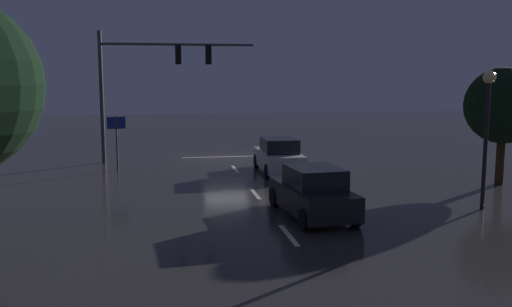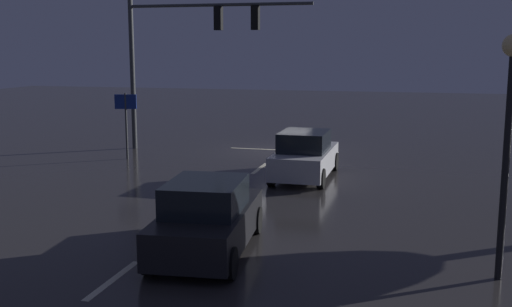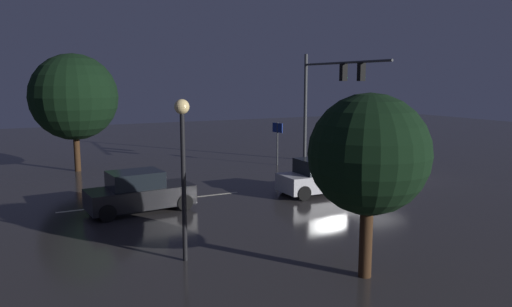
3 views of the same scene
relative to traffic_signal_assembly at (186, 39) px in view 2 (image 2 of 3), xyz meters
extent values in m
plane|color=#2D2B2B|center=(-4.19, -0.74, -4.96)|extent=(80.00, 80.00, 0.00)
cylinder|color=#383A3D|center=(2.61, 0.01, -1.40)|extent=(0.22, 0.22, 7.11)
cylinder|color=#383A3D|center=(-1.52, 0.01, 1.46)|extent=(8.26, 0.14, 0.14)
cube|color=black|center=(-1.52, 0.01, 0.89)|extent=(0.32, 0.36, 1.00)
sphere|color=black|center=(-1.52, -0.18, 1.21)|extent=(0.20, 0.20, 0.20)
sphere|color=black|center=(-1.52, -0.18, 0.89)|extent=(0.20, 0.20, 0.20)
sphere|color=#19F24C|center=(-1.52, -0.18, 0.57)|extent=(0.20, 0.20, 0.20)
cube|color=black|center=(-3.17, 0.01, 0.89)|extent=(0.32, 0.36, 1.00)
sphere|color=black|center=(-3.17, -0.18, 1.21)|extent=(0.20, 0.20, 0.20)
sphere|color=black|center=(-3.17, -0.18, 0.89)|extent=(0.20, 0.20, 0.20)
sphere|color=#19F24C|center=(-3.17, -0.18, 0.57)|extent=(0.20, 0.20, 0.20)
cube|color=beige|center=(-4.19, 3.26, -4.96)|extent=(0.16, 2.20, 0.01)
cube|color=beige|center=(-4.19, 9.26, -4.96)|extent=(0.16, 2.20, 0.01)
cube|color=beige|center=(-4.19, 15.26, -4.96)|extent=(0.16, 2.20, 0.01)
cube|color=beige|center=(-4.19, -1.19, -4.96)|extent=(5.00, 0.16, 0.01)
cube|color=#B7B7BC|center=(-6.18, 4.51, -4.34)|extent=(1.84, 4.32, 0.80)
cube|color=black|center=(-6.18, 4.71, -3.60)|extent=(1.62, 2.11, 0.68)
cylinder|color=black|center=(-5.35, 2.90, -4.62)|extent=(0.23, 0.68, 0.68)
cylinder|color=black|center=(-7.03, 2.92, -4.62)|extent=(0.23, 0.68, 0.68)
cylinder|color=black|center=(-5.33, 6.10, -4.62)|extent=(0.23, 0.68, 0.68)
cylinder|color=black|center=(-7.01, 6.12, -4.62)|extent=(0.23, 0.68, 0.68)
sphere|color=#F9EFC6|center=(-5.55, 2.38, -4.29)|extent=(0.20, 0.20, 0.20)
sphere|color=#F9EFC6|center=(-6.85, 2.40, -4.29)|extent=(0.20, 0.20, 0.20)
cube|color=black|center=(-5.49, 13.14, -4.34)|extent=(2.17, 4.44, 0.80)
cube|color=black|center=(-5.50, 13.34, -3.60)|extent=(1.78, 2.23, 0.68)
cylinder|color=black|center=(-4.51, 11.62, -4.62)|extent=(0.28, 0.70, 0.68)
cylinder|color=black|center=(-6.18, 11.47, -4.62)|extent=(0.28, 0.70, 0.68)
cylinder|color=black|center=(-4.79, 14.81, -4.62)|extent=(0.28, 0.70, 0.68)
cylinder|color=black|center=(-6.46, 14.66, -4.62)|extent=(0.28, 0.70, 0.68)
sphere|color=#F9EFC6|center=(-4.65, 11.08, -4.29)|extent=(0.20, 0.20, 0.20)
sphere|color=#F9EFC6|center=(-5.95, 10.97, -4.29)|extent=(0.20, 0.20, 0.20)
cylinder|color=black|center=(-11.69, 13.26, -2.73)|extent=(0.14, 0.14, 4.47)
cylinder|color=#383A3D|center=(1.69, 2.66, -3.58)|extent=(0.09, 0.09, 2.75)
cube|color=navy|center=(1.69, 2.66, -2.56)|extent=(0.89, 0.26, 0.60)
camera|label=1|loc=(-0.56, 30.58, -0.33)|focal=38.41mm
camera|label=2|loc=(-9.94, 25.94, -0.36)|focal=43.32mm
camera|label=3|loc=(-25.16, 17.59, 0.44)|focal=33.97mm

